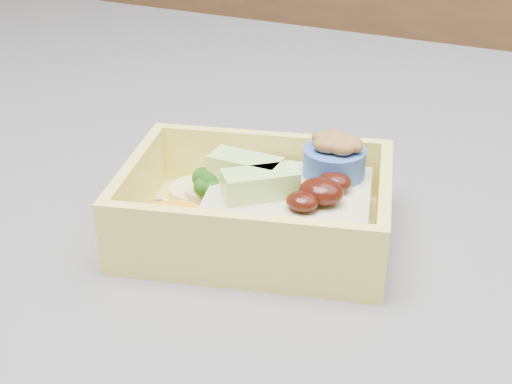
% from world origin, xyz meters
% --- Properties ---
extents(bento_box, '(0.19, 0.15, 0.06)m').
position_xyz_m(bento_box, '(0.02, -0.14, 0.94)').
color(bento_box, '#F1E363').
rests_on(bento_box, island).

